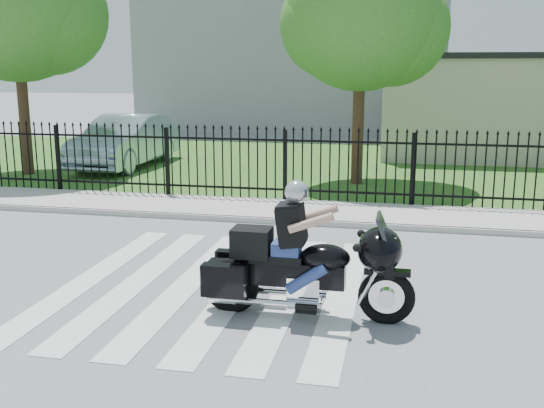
# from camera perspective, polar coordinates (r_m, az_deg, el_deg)

# --- Properties ---
(ground) EXTENTS (120.00, 120.00, 0.00)m
(ground) POSITION_cam_1_polar(r_m,az_deg,el_deg) (9.88, -5.36, -7.32)
(ground) COLOR slate
(ground) RESTS_ON ground
(crosswalk) EXTENTS (5.00, 5.50, 0.01)m
(crosswalk) POSITION_cam_1_polar(r_m,az_deg,el_deg) (9.88, -5.36, -7.29)
(crosswalk) COLOR silver
(crosswalk) RESTS_ON ground
(sidewalk) EXTENTS (40.00, 2.00, 0.12)m
(sidewalk) POSITION_cam_1_polar(r_m,az_deg,el_deg) (14.53, 0.43, -0.57)
(sidewalk) COLOR #ADAAA3
(sidewalk) RESTS_ON ground
(curb) EXTENTS (40.00, 0.12, 0.12)m
(curb) POSITION_cam_1_polar(r_m,az_deg,el_deg) (13.58, -0.40, -1.50)
(curb) COLOR #ADAAA3
(curb) RESTS_ON ground
(grass_strip) EXTENTS (40.00, 12.00, 0.02)m
(grass_strip) POSITION_cam_1_polar(r_m,az_deg,el_deg) (21.32, 4.16, 3.45)
(grass_strip) COLOR #2D5A1F
(grass_strip) RESTS_ON ground
(iron_fence) EXTENTS (26.00, 0.04, 1.80)m
(iron_fence) POSITION_cam_1_polar(r_m,az_deg,el_deg) (15.33, 1.18, 3.32)
(iron_fence) COLOR black
(iron_fence) RESTS_ON ground
(tree_mid) EXTENTS (4.20, 4.20, 6.78)m
(tree_mid) POSITION_cam_1_polar(r_m,az_deg,el_deg) (17.97, 8.00, 16.59)
(tree_mid) COLOR #382316
(tree_mid) RESTS_ON ground
(building_low) EXTENTS (10.00, 6.00, 3.50)m
(building_low) POSITION_cam_1_polar(r_m,az_deg,el_deg) (25.28, 21.60, 8.00)
(building_low) COLOR #BBB39C
(building_low) RESTS_ON ground
(building_low_roof) EXTENTS (10.20, 6.20, 0.20)m
(building_low_roof) POSITION_cam_1_polar(r_m,az_deg,el_deg) (25.23, 21.95, 12.18)
(building_low_roof) COLOR black
(building_low_roof) RESTS_ON building_low
(building_tall) EXTENTS (15.00, 10.00, 12.00)m
(building_tall) POSITION_cam_1_polar(r_m,az_deg,el_deg) (35.45, 2.50, 16.76)
(building_tall) COLOR gray
(building_tall) RESTS_ON ground
(motorcycle_rider) EXTENTS (2.88, 0.85, 1.90)m
(motorcycle_rider) POSITION_cam_1_polar(r_m,az_deg,el_deg) (8.48, 2.56, -5.10)
(motorcycle_rider) COLOR black
(motorcycle_rider) RESTS_ON ground
(parked_car) EXTENTS (1.91, 5.17, 1.69)m
(parked_car) POSITION_cam_1_polar(r_m,az_deg,el_deg) (21.41, -13.03, 5.51)
(parked_car) COLOR #ABBED7
(parked_car) RESTS_ON grass_strip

